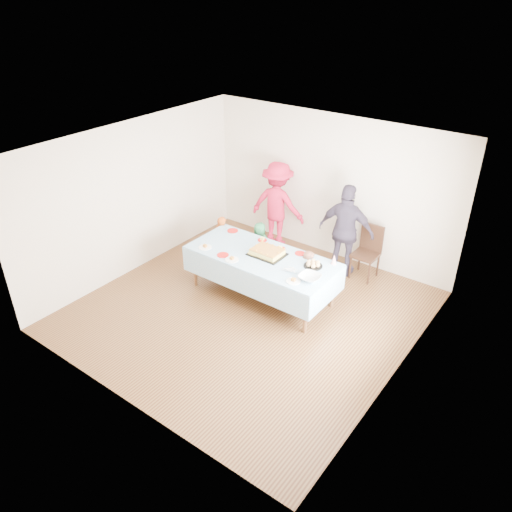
# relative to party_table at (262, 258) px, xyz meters

# --- Properties ---
(ground) EXTENTS (5.00, 5.00, 0.00)m
(ground) POSITION_rel_party_table_xyz_m (0.09, -0.48, -0.72)
(ground) COLOR #412212
(ground) RESTS_ON ground
(room_walls) EXTENTS (5.04, 5.04, 2.72)m
(room_walls) POSITION_rel_party_table_xyz_m (0.14, -0.48, 1.05)
(room_walls) COLOR beige
(room_walls) RESTS_ON ground
(party_table) EXTENTS (2.50, 1.10, 0.78)m
(party_table) POSITION_rel_party_table_xyz_m (0.00, 0.00, 0.00)
(party_table) COLOR #52341C
(party_table) RESTS_ON ground
(birthday_cake) EXTENTS (0.57, 0.44, 0.10)m
(birthday_cake) POSITION_rel_party_table_xyz_m (0.06, 0.07, 0.10)
(birthday_cake) COLOR black
(birthday_cake) RESTS_ON party_table
(rolls_tray) EXTENTS (0.30, 0.30, 0.09)m
(rolls_tray) POSITION_rel_party_table_xyz_m (0.85, 0.20, 0.09)
(rolls_tray) COLOR black
(rolls_tray) RESTS_ON party_table
(punch_bowl) EXTENTS (0.33, 0.33, 0.08)m
(punch_bowl) POSITION_rel_party_table_xyz_m (1.01, -0.17, 0.09)
(punch_bowl) COLOR silver
(punch_bowl) RESTS_ON party_table
(party_hat) EXTENTS (0.09, 0.09, 0.16)m
(party_hat) POSITION_rel_party_table_xyz_m (1.07, 0.46, 0.14)
(party_hat) COLOR white
(party_hat) RESTS_ON party_table
(fork_pile) EXTENTS (0.24, 0.18, 0.07)m
(fork_pile) POSITION_rel_party_table_xyz_m (0.65, -0.15, 0.09)
(fork_pile) COLOR white
(fork_pile) RESTS_ON party_table
(plate_red_far_a) EXTENTS (0.20, 0.20, 0.01)m
(plate_red_far_a) POSITION_rel_party_table_xyz_m (-0.94, 0.41, 0.06)
(plate_red_far_a) COLOR red
(plate_red_far_a) RESTS_ON party_table
(plate_red_far_b) EXTENTS (0.16, 0.16, 0.01)m
(plate_red_far_b) POSITION_rel_party_table_xyz_m (-0.30, 0.43, 0.06)
(plate_red_far_b) COLOR red
(plate_red_far_b) RESTS_ON party_table
(plate_red_far_c) EXTENTS (0.18, 0.18, 0.01)m
(plate_red_far_c) POSITION_rel_party_table_xyz_m (0.12, 0.35, 0.06)
(plate_red_far_c) COLOR red
(plate_red_far_c) RESTS_ON party_table
(plate_red_far_d) EXTENTS (0.17, 0.17, 0.01)m
(plate_red_far_d) POSITION_rel_party_table_xyz_m (0.47, 0.42, 0.06)
(plate_red_far_d) COLOR red
(plate_red_far_d) RESTS_ON party_table
(plate_red_near) EXTENTS (0.19, 0.19, 0.01)m
(plate_red_near) POSITION_rel_party_table_xyz_m (-0.51, -0.37, 0.06)
(plate_red_near) COLOR red
(plate_red_near) RESTS_ON party_table
(plate_white_left) EXTENTS (0.22, 0.22, 0.01)m
(plate_white_left) POSITION_rel_party_table_xyz_m (-0.92, -0.35, 0.06)
(plate_white_left) COLOR white
(plate_white_left) RESTS_ON party_table
(plate_white_mid) EXTENTS (0.22, 0.22, 0.01)m
(plate_white_mid) POSITION_rel_party_table_xyz_m (-0.30, -0.40, 0.06)
(plate_white_mid) COLOR white
(plate_white_mid) RESTS_ON party_table
(plate_white_right) EXTENTS (0.22, 0.22, 0.01)m
(plate_white_right) POSITION_rel_party_table_xyz_m (0.84, -0.36, 0.06)
(plate_white_right) COLOR white
(plate_white_right) RESTS_ON party_table
(dining_chair) EXTENTS (0.43, 0.43, 0.98)m
(dining_chair) POSITION_rel_party_table_xyz_m (1.13, 1.66, -0.18)
(dining_chair) COLOR black
(dining_chair) RESTS_ON ground
(toddler_left) EXTENTS (0.34, 0.23, 0.92)m
(toddler_left) POSITION_rel_party_table_xyz_m (-1.28, 0.52, -0.26)
(toddler_left) COLOR #B34A16
(toddler_left) RESTS_ON ground
(toddler_mid) EXTENTS (0.46, 0.35, 0.85)m
(toddler_mid) POSITION_rel_party_table_xyz_m (-0.65, 0.83, -0.30)
(toddler_mid) COLOR #257040
(toddler_mid) RESTS_ON ground
(toddler_right) EXTENTS (0.44, 0.35, 0.88)m
(toddler_right) POSITION_rel_party_table_xyz_m (0.62, 0.42, -0.29)
(toddler_right) COLOR tan
(toddler_right) RESTS_ON ground
(adult_left) EXTENTS (1.18, 0.78, 1.70)m
(adult_left) POSITION_rel_party_table_xyz_m (-0.87, 1.72, 0.13)
(adult_left) COLOR #B71635
(adult_left) RESTS_ON ground
(adult_right) EXTENTS (1.05, 0.54, 1.71)m
(adult_right) POSITION_rel_party_table_xyz_m (0.76, 1.47, 0.13)
(adult_right) COLOR #362D3E
(adult_right) RESTS_ON ground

